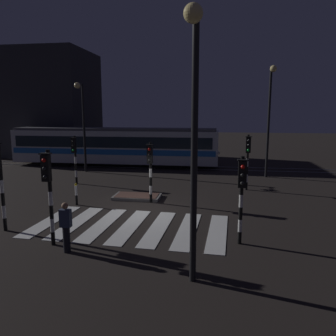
{
  "coord_description": "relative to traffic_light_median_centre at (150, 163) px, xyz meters",
  "views": [
    {
      "loc": [
        3.47,
        -14.46,
        4.65
      ],
      "look_at": [
        0.65,
        4.14,
        1.4
      ],
      "focal_mm": 35.23,
      "sensor_mm": 36.0,
      "label": 1
    }
  ],
  "objects": [
    {
      "name": "traffic_light_median_centre",
      "position": [
        0.0,
        0.0,
        0.0
      ],
      "size": [
        0.36,
        0.42,
        3.12
      ],
      "color": "black",
      "rests_on": "ground"
    },
    {
      "name": "traffic_light_corner_near_right",
      "position": [
        4.19,
        -4.79,
        0.01
      ],
      "size": [
        0.36,
        0.42,
        3.14
      ],
      "color": "black",
      "rests_on": "ground"
    },
    {
      "name": "pedestrian_waiting_at_kerb",
      "position": [
        -1.55,
        -6.28,
        -1.18
      ],
      "size": [
        0.36,
        0.24,
        1.71
      ],
      "color": "black",
      "rests_on": "ground"
    },
    {
      "name": "bollard_island_edge",
      "position": [
        -3.6,
        -0.91,
        -1.5
      ],
      "size": [
        0.12,
        0.12,
        1.11
      ],
      "color": "black",
      "rests_on": "ground"
    },
    {
      "name": "street_lamp_near_kerb",
      "position": [
        2.74,
        -7.78,
        2.38
      ],
      "size": [
        0.44,
        1.21,
        6.97
      ],
      "color": "black",
      "rests_on": "ground"
    },
    {
      "name": "traffic_island",
      "position": [
        -0.91,
        0.8,
        -1.97
      ],
      "size": [
        2.5,
        1.4,
        0.18
      ],
      "color": "slate",
      "rests_on": "ground"
    },
    {
      "name": "building_backdrop",
      "position": [
        -15.76,
        17.69,
        3.36
      ],
      "size": [
        11.08,
        8.0,
        10.83
      ],
      "primitive_type": "cube",
      "color": "#2D2D33",
      "rests_on": "ground"
    },
    {
      "name": "ground_plane",
      "position": [
        -0.13,
        -1.59,
        -2.06
      ],
      "size": [
        120.0,
        120.0,
        0.0
      ],
      "primitive_type": "plane",
      "color": "black"
    },
    {
      "name": "street_lamp_trackside_right",
      "position": [
        6.8,
        7.66,
        2.73
      ],
      "size": [
        0.44,
        1.21,
        7.61
      ],
      "color": "black",
      "rests_on": "ground"
    },
    {
      "name": "tram",
      "position": [
        -5.38,
        10.96,
        -0.31
      ],
      "size": [
        17.69,
        2.58,
        4.15
      ],
      "color": "silver",
      "rests_on": "ground"
    },
    {
      "name": "rail_near",
      "position": [
        -0.13,
        10.25,
        -2.04
      ],
      "size": [
        80.0,
        0.12,
        0.03
      ],
      "primitive_type": "cube",
      "color": "#59595E",
      "rests_on": "ground"
    },
    {
      "name": "traffic_light_corner_far_left",
      "position": [
        -5.67,
        3.64,
        -0.01
      ],
      "size": [
        0.36,
        0.42,
        3.11
      ],
      "color": "black",
      "rests_on": "ground"
    },
    {
      "name": "traffic_light_corner_far_right",
      "position": [
        5.1,
        3.59,
        0.12
      ],
      "size": [
        0.36,
        0.42,
        3.3
      ],
      "color": "black",
      "rests_on": "ground"
    },
    {
      "name": "traffic_light_kerb_mid_left",
      "position": [
        -2.3,
        -5.88,
        0.17
      ],
      "size": [
        0.36,
        0.42,
        3.38
      ],
      "color": "black",
      "rests_on": "ground"
    },
    {
      "name": "street_lamp_trackside_left",
      "position": [
        -6.8,
        7.74,
        2.23
      ],
      "size": [
        0.44,
        1.21,
        6.7
      ],
      "color": "black",
      "rests_on": "ground"
    },
    {
      "name": "rail_far",
      "position": [
        -0.13,
        11.68,
        -2.04
      ],
      "size": [
        80.0,
        0.12,
        0.03
      ],
      "primitive_type": "cube",
      "color": "#59595E",
      "rests_on": "ground"
    },
    {
      "name": "crosswalk_zebra",
      "position": [
        -0.13,
        -3.54,
        -2.05
      ],
      "size": [
        7.99,
        4.53,
        0.02
      ],
      "color": "silver",
      "rests_on": "ground"
    }
  ]
}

